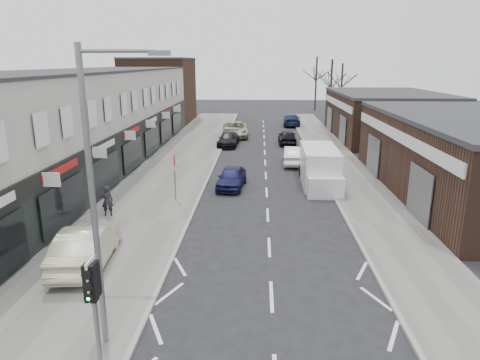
# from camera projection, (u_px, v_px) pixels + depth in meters

# --- Properties ---
(ground) EXTENTS (160.00, 160.00, 0.00)m
(ground) POSITION_uv_depth(u_px,v_px,m) (273.00, 332.00, 12.57)
(ground) COLOR black
(ground) RESTS_ON ground
(pavement_left) EXTENTS (5.50, 64.00, 0.12)m
(pavement_left) POSITION_uv_depth(u_px,v_px,m) (181.00, 161.00, 34.04)
(pavement_left) COLOR slate
(pavement_left) RESTS_ON ground
(pavement_right) EXTENTS (3.50, 64.00, 0.12)m
(pavement_right) POSITION_uv_depth(u_px,v_px,m) (339.00, 163.00, 33.48)
(pavement_right) COLOR slate
(pavement_right) RESTS_ON ground
(shop_terrace_left) EXTENTS (8.00, 41.00, 7.10)m
(shop_terrace_left) POSITION_uv_depth(u_px,v_px,m) (80.00, 121.00, 31.00)
(shop_terrace_left) COLOR #BBB7AA
(shop_terrace_left) RESTS_ON ground
(brick_block_far) EXTENTS (8.00, 10.00, 8.00)m
(brick_block_far) POSITION_uv_depth(u_px,v_px,m) (160.00, 91.00, 55.43)
(brick_block_far) COLOR #40271B
(brick_block_far) RESTS_ON ground
(right_unit_far) EXTENTS (10.00, 16.00, 4.50)m
(right_unit_far) POSITION_uv_depth(u_px,v_px,m) (385.00, 116.00, 44.15)
(right_unit_far) COLOR #3D271B
(right_unit_far) RESTS_ON ground
(tree_far_a) EXTENTS (3.60, 3.60, 8.00)m
(tree_far_a) POSITION_uv_depth(u_px,v_px,m) (329.00, 120.00, 58.38)
(tree_far_a) COLOR #382D26
(tree_far_a) RESTS_ON ground
(tree_far_b) EXTENTS (3.60, 3.60, 7.50)m
(tree_far_b) POSITION_uv_depth(u_px,v_px,m) (340.00, 115.00, 64.05)
(tree_far_b) COLOR #382D26
(tree_far_b) RESTS_ON ground
(tree_far_c) EXTENTS (3.60, 3.60, 8.50)m
(tree_far_c) POSITION_uv_depth(u_px,v_px,m) (315.00, 110.00, 69.96)
(tree_far_c) COLOR #382D26
(tree_far_c) RESTS_ON ground
(traffic_light) EXTENTS (0.28, 0.60, 3.10)m
(traffic_light) POSITION_uv_depth(u_px,v_px,m) (93.00, 290.00, 10.19)
(traffic_light) COLOR slate
(traffic_light) RESTS_ON pavement_left
(street_lamp) EXTENTS (2.23, 0.22, 8.00)m
(street_lamp) POSITION_uv_depth(u_px,v_px,m) (98.00, 187.00, 10.77)
(street_lamp) COLOR slate
(street_lamp) RESTS_ON pavement_left
(warning_sign) EXTENTS (0.12, 0.80, 2.70)m
(warning_sign) POSITION_uv_depth(u_px,v_px,m) (175.00, 164.00, 23.77)
(warning_sign) COLOR slate
(warning_sign) RESTS_ON pavement_left
(white_van) EXTENTS (2.23, 6.13, 2.38)m
(white_van) POSITION_uv_depth(u_px,v_px,m) (319.00, 168.00, 27.43)
(white_van) COLOR silver
(white_van) RESTS_ON ground
(sedan_on_pavement) EXTENTS (2.07, 4.81, 1.54)m
(sedan_on_pavement) POSITION_uv_depth(u_px,v_px,m) (87.00, 245.00, 16.37)
(sedan_on_pavement) COLOR #BFBA99
(sedan_on_pavement) RESTS_ON pavement_left
(pedestrian) EXTENTS (0.67, 0.55, 1.57)m
(pedestrian) POSITION_uv_depth(u_px,v_px,m) (107.00, 201.00, 21.57)
(pedestrian) COLOR black
(pedestrian) RESTS_ON pavement_left
(parked_car_left_a) EXTENTS (1.95, 4.02, 1.32)m
(parked_car_left_a) POSITION_uv_depth(u_px,v_px,m) (232.00, 177.00, 26.89)
(parked_car_left_a) COLOR #151642
(parked_car_left_a) RESTS_ON ground
(parked_car_left_b) EXTENTS (2.03, 4.51, 1.28)m
(parked_car_left_b) POSITION_uv_depth(u_px,v_px,m) (228.00, 139.00, 40.26)
(parked_car_left_b) COLOR black
(parked_car_left_b) RESTS_ON ground
(parked_car_left_c) EXTENTS (2.99, 5.82, 1.57)m
(parked_car_left_c) POSITION_uv_depth(u_px,v_px,m) (235.00, 129.00, 45.18)
(parked_car_left_c) COLOR #ADA88B
(parked_car_left_c) RESTS_ON ground
(parked_car_right_a) EXTENTS (1.79, 4.37, 1.41)m
(parked_car_right_a) POSITION_uv_depth(u_px,v_px,m) (294.00, 155.00, 33.06)
(parked_car_right_a) COLOR silver
(parked_car_right_a) RESTS_ON ground
(parked_car_right_b) EXTENTS (1.66, 4.10, 1.40)m
(parked_car_right_b) POSITION_uv_depth(u_px,v_px,m) (287.00, 137.00, 41.12)
(parked_car_right_b) COLOR black
(parked_car_right_b) RESTS_ON ground
(parked_car_right_c) EXTENTS (2.29, 5.10, 1.45)m
(parked_car_right_c) POSITION_uv_depth(u_px,v_px,m) (292.00, 120.00, 53.08)
(parked_car_right_c) COLOR #121C3A
(parked_car_right_c) RESTS_ON ground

